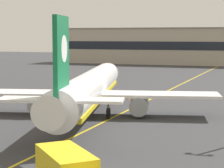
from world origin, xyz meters
TOP-DOWN VIEW (x-y plane):
  - ground_plane at (0.00, 0.00)m, footprint 400.00×400.00m
  - taxiway_centreline at (0.00, 30.00)m, footprint 5.44×179.94m
  - airliner_foreground at (-3.65, 15.21)m, footprint 32.24×41.02m
  - safety_cone_by_nose_gear at (-3.27, 30.33)m, footprint 0.44×0.44m

SIDE VIEW (x-z plane):
  - ground_plane at x=0.00m, z-range 0.00..0.00m
  - taxiway_centreline at x=0.00m, z-range 0.00..0.01m
  - safety_cone_by_nose_gear at x=-3.27m, z-range -0.02..0.53m
  - airliner_foreground at x=-3.65m, z-range -2.46..9.19m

